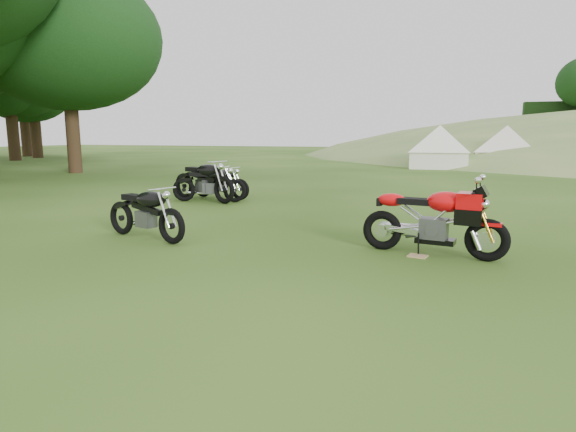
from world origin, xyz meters
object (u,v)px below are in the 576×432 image
at_px(plywood_board, 418,256).
at_px(tent_left, 439,145).
at_px(vintage_moto_a, 145,211).
at_px(tent_mid, 506,145).
at_px(sport_motorcycle, 433,215).
at_px(vintage_moto_c, 221,182).
at_px(vintage_moto_b, 209,183).
at_px(vintage_moto_d, 203,180).

distance_m(plywood_board, tent_left, 18.39).
relative_size(plywood_board, vintage_moto_a, 0.14).
bearing_deg(tent_mid, sport_motorcycle, -91.43).
relative_size(vintage_moto_c, tent_mid, 0.63).
xyz_separation_m(sport_motorcycle, vintage_moto_b, (-5.42, 3.59, -0.09)).
xyz_separation_m(plywood_board, vintage_moto_d, (-5.44, 3.80, 0.52)).
bearing_deg(vintage_moto_b, vintage_moto_c, 78.34).
relative_size(vintage_moto_c, vintage_moto_d, 0.81).
height_order(plywood_board, tent_left, tent_left).
distance_m(plywood_board, vintage_moto_b, 6.48).
distance_m(vintage_moto_c, tent_mid, 17.05).
height_order(sport_motorcycle, vintage_moto_b, sport_motorcycle).
distance_m(vintage_moto_d, tent_mid, 17.65).
distance_m(vintage_moto_a, tent_mid, 20.98).
bearing_deg(tent_left, vintage_moto_b, -109.84).
distance_m(vintage_moto_b, vintage_moto_c, 0.65).
height_order(vintage_moto_a, tent_left, tent_left).
xyz_separation_m(plywood_board, vintage_moto_b, (-5.26, 3.75, 0.45)).
xyz_separation_m(vintage_moto_a, vintage_moto_c, (-1.20, 4.74, -0.01)).
bearing_deg(plywood_board, vintage_moto_c, 140.19).
relative_size(sport_motorcycle, vintage_moto_d, 0.91).
relative_size(vintage_moto_a, tent_left, 0.64).
xyz_separation_m(vintage_moto_a, vintage_moto_d, (-1.37, 4.14, 0.09)).
bearing_deg(plywood_board, vintage_moto_b, 144.50).
bearing_deg(vintage_moto_d, sport_motorcycle, -14.21).
relative_size(vintage_moto_a, vintage_moto_c, 1.03).
relative_size(vintage_moto_c, tent_left, 0.63).
bearing_deg(vintage_moto_a, sport_motorcycle, 22.24).
height_order(sport_motorcycle, tent_left, tent_left).
height_order(vintage_moto_b, tent_mid, tent_mid).
bearing_deg(plywood_board, sport_motorcycle, 45.11).
height_order(vintage_moto_a, vintage_moto_d, vintage_moto_d).
bearing_deg(vintage_moto_d, vintage_moto_a, -52.94).
relative_size(vintage_moto_d, tent_left, 0.77).
bearing_deg(vintage_moto_a, vintage_moto_d, 123.81).
relative_size(vintage_moto_a, tent_mid, 0.64).
xyz_separation_m(plywood_board, vintage_moto_c, (-5.28, 4.40, 0.42)).
distance_m(vintage_moto_a, vintage_moto_b, 4.25).
relative_size(vintage_moto_b, vintage_moto_c, 1.07).
bearing_deg(vintage_moto_d, plywood_board, -16.16).
bearing_deg(vintage_moto_c, tent_mid, 72.49).
bearing_deg(vintage_moto_a, vintage_moto_b, 121.68).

